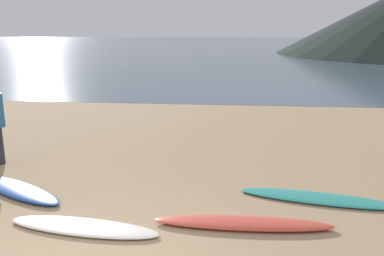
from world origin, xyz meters
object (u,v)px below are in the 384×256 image
at_px(surfboard_3, 83,227).
at_px(surfboard_4, 243,223).
at_px(surfboard_5, 319,198).
at_px(surfboard_2, 18,190).

bearing_deg(surfboard_3, surfboard_4, 14.82).
bearing_deg(surfboard_3, surfboard_5, 28.24).
bearing_deg(surfboard_4, surfboard_3, -172.93).
xyz_separation_m(surfboard_2, surfboard_5, (5.18, 0.18, -0.01)).
relative_size(surfboard_2, surfboard_4, 0.84).
xyz_separation_m(surfboard_3, surfboard_4, (2.28, 0.31, 0.02)).
distance_m(surfboard_2, surfboard_3, 2.02).
height_order(surfboard_3, surfboard_5, surfboard_3).
xyz_separation_m(surfboard_2, surfboard_3, (1.62, -1.21, -0.01)).
xyz_separation_m(surfboard_3, surfboard_5, (3.56, 1.39, -0.00)).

